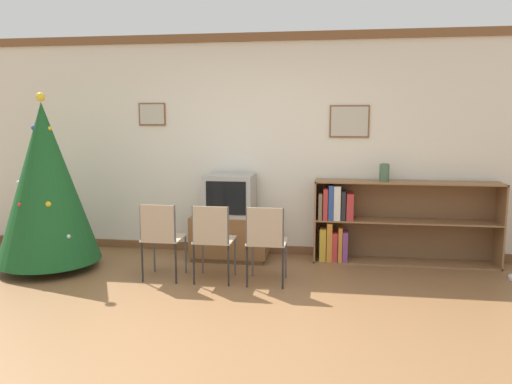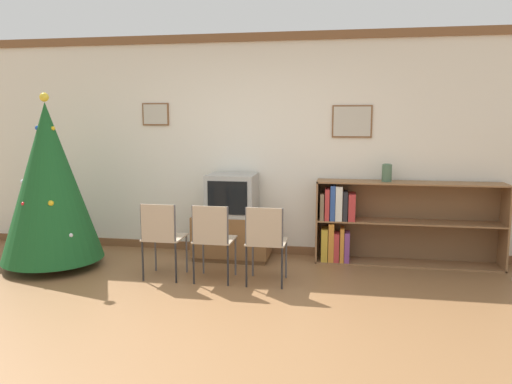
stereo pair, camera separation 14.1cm
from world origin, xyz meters
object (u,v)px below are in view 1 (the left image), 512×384
at_px(christmas_tree, 46,183).
at_px(bookshelf, 375,222).
at_px(tv_console, 231,237).
at_px(vase, 384,172).
at_px(folding_chair_left, 161,236).
at_px(folding_chair_center, 213,238).
at_px(folding_chair_right, 266,240).
at_px(television, 230,195).

distance_m(christmas_tree, bookshelf, 3.77).
distance_m(christmas_tree, tv_console, 2.18).
bearing_deg(christmas_tree, vase, 12.42).
relative_size(folding_chair_left, folding_chair_center, 1.00).
bearing_deg(folding_chair_left, folding_chair_center, 0.00).
xyz_separation_m(folding_chair_left, bookshelf, (2.26, 1.04, 0.01)).
height_order(tv_console, folding_chair_right, folding_chair_right).
height_order(folding_chair_center, vase, vase).
height_order(tv_console, folding_chair_left, folding_chair_left).
xyz_separation_m(bookshelf, vase, (0.09, -0.00, 0.59)).
relative_size(tv_console, folding_chair_right, 1.11).
bearing_deg(folding_chair_right, vase, 39.53).
bearing_deg(bookshelf, folding_chair_left, -155.38).
height_order(television, folding_chair_center, television).
bearing_deg(folding_chair_right, tv_console, 120.74).
bearing_deg(folding_chair_center, vase, 29.80).
bearing_deg(vase, bookshelf, 176.98).
bearing_deg(folding_chair_right, bookshelf, 41.79).
relative_size(television, bookshelf, 0.27).
relative_size(christmas_tree, bookshelf, 0.93).
relative_size(tv_console, television, 1.60).
xyz_separation_m(folding_chair_left, vase, (2.35, 1.03, 0.60)).
xyz_separation_m(christmas_tree, vase, (3.74, 0.82, 0.09)).
relative_size(tv_console, bookshelf, 0.43).
xyz_separation_m(tv_console, folding_chair_center, (0.00, -0.93, 0.21)).
bearing_deg(folding_chair_left, bookshelf, 24.62).
height_order(christmas_tree, folding_chair_left, christmas_tree).
xyz_separation_m(folding_chair_right, bookshelf, (1.16, 1.04, 0.01)).
relative_size(folding_chair_left, vase, 3.99).
xyz_separation_m(tv_console, folding_chair_left, (-0.55, -0.93, 0.21)).
bearing_deg(bookshelf, television, -176.24).
distance_m(tv_console, folding_chair_left, 1.10).
distance_m(folding_chair_right, bookshelf, 1.55).
bearing_deg(television, bookshelf, 3.76).
xyz_separation_m(folding_chair_center, bookshelf, (1.71, 1.04, 0.01)).
relative_size(folding_chair_right, vase, 3.99).
distance_m(tv_console, folding_chair_right, 1.10).
height_order(folding_chair_left, bookshelf, bookshelf).
distance_m(folding_chair_left, bookshelf, 2.49).
distance_m(christmas_tree, vase, 3.83).
bearing_deg(folding_chair_center, folding_chair_left, 180.00).
height_order(television, folding_chair_right, television).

